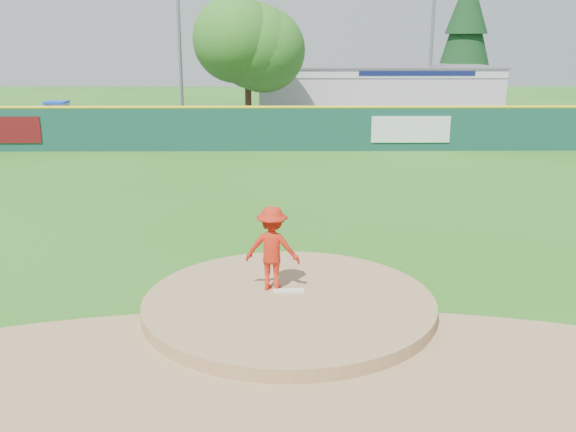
{
  "coord_description": "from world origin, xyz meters",
  "views": [
    {
      "loc": [
        -0.13,
        -11.25,
        4.95
      ],
      "look_at": [
        0.0,
        2.0,
        1.3
      ],
      "focal_mm": 40.0,
      "sensor_mm": 36.0,
      "label": 1
    }
  ],
  "objects_px": {
    "pool_building_grp": "(374,91)",
    "playground_slide": "(57,117)",
    "van": "(293,123)",
    "conifer_tree": "(466,31)",
    "light_pole_right": "(432,30)",
    "pitcher": "(272,248)",
    "light_pole_left": "(179,20)",
    "deciduous_tree": "(247,47)"
  },
  "relations": [
    {
      "from": "pool_building_grp",
      "to": "playground_slide",
      "type": "xyz_separation_m",
      "value": [
        -18.41,
        -7.95,
        -0.78
      ]
    },
    {
      "from": "van",
      "to": "pool_building_grp",
      "type": "bearing_deg",
      "value": -41.93
    },
    {
      "from": "conifer_tree",
      "to": "light_pole_right",
      "type": "relative_size",
      "value": 0.95
    },
    {
      "from": "pitcher",
      "to": "pool_building_grp",
      "type": "distance_m",
      "value": 32.14
    },
    {
      "from": "pool_building_grp",
      "to": "playground_slide",
      "type": "bearing_deg",
      "value": -156.66
    },
    {
      "from": "van",
      "to": "conifer_tree",
      "type": "distance_m",
      "value": 18.46
    },
    {
      "from": "playground_slide",
      "to": "light_pole_right",
      "type": "xyz_separation_m",
      "value": [
        21.41,
        4.95,
        4.66
      ]
    },
    {
      "from": "pool_building_grp",
      "to": "pitcher",
      "type": "bearing_deg",
      "value": -101.34
    },
    {
      "from": "pool_building_grp",
      "to": "light_pole_left",
      "type": "relative_size",
      "value": 1.38
    },
    {
      "from": "pitcher",
      "to": "van",
      "type": "distance_m",
      "value": 22.9
    },
    {
      "from": "deciduous_tree",
      "to": "light_pole_right",
      "type": "relative_size",
      "value": 0.74
    },
    {
      "from": "light_pole_left",
      "to": "light_pole_right",
      "type": "distance_m",
      "value": 15.14
    },
    {
      "from": "pitcher",
      "to": "light_pole_right",
      "type": "relative_size",
      "value": 0.16
    },
    {
      "from": "pool_building_grp",
      "to": "light_pole_left",
      "type": "distance_m",
      "value": 13.72
    },
    {
      "from": "playground_slide",
      "to": "deciduous_tree",
      "type": "xyz_separation_m",
      "value": [
        10.41,
        0.95,
        3.67
      ]
    },
    {
      "from": "pool_building_grp",
      "to": "deciduous_tree",
      "type": "height_order",
      "value": "deciduous_tree"
    },
    {
      "from": "pool_building_grp",
      "to": "light_pole_left",
      "type": "height_order",
      "value": "light_pole_left"
    },
    {
      "from": "pitcher",
      "to": "light_pole_right",
      "type": "bearing_deg",
      "value": -98.07
    },
    {
      "from": "deciduous_tree",
      "to": "light_pole_right",
      "type": "bearing_deg",
      "value": 19.98
    },
    {
      "from": "light_pole_left",
      "to": "playground_slide",
      "type": "bearing_deg",
      "value": -155.29
    },
    {
      "from": "deciduous_tree",
      "to": "pitcher",
      "type": "bearing_deg",
      "value": -86.07
    },
    {
      "from": "playground_slide",
      "to": "deciduous_tree",
      "type": "distance_m",
      "value": 11.08
    },
    {
      "from": "playground_slide",
      "to": "light_pole_left",
      "type": "height_order",
      "value": "light_pole_left"
    },
    {
      "from": "light_pole_right",
      "to": "light_pole_left",
      "type": "bearing_deg",
      "value": -172.41
    },
    {
      "from": "light_pole_right",
      "to": "playground_slide",
      "type": "bearing_deg",
      "value": -166.98
    },
    {
      "from": "van",
      "to": "light_pole_left",
      "type": "distance_m",
      "value": 9.17
    },
    {
      "from": "deciduous_tree",
      "to": "light_pole_left",
      "type": "height_order",
      "value": "light_pole_left"
    },
    {
      "from": "pitcher",
      "to": "light_pole_left",
      "type": "distance_m",
      "value": 27.57
    },
    {
      "from": "light_pole_left",
      "to": "light_pole_right",
      "type": "relative_size",
      "value": 1.1
    },
    {
      "from": "conifer_tree",
      "to": "light_pole_right",
      "type": "height_order",
      "value": "light_pole_right"
    },
    {
      "from": "pitcher",
      "to": "deciduous_tree",
      "type": "distance_m",
      "value": 24.82
    },
    {
      "from": "pitcher",
      "to": "pool_building_grp",
      "type": "height_order",
      "value": "pool_building_grp"
    },
    {
      "from": "pitcher",
      "to": "light_pole_left",
      "type": "relative_size",
      "value": 0.15
    },
    {
      "from": "van",
      "to": "pool_building_grp",
      "type": "xyz_separation_m",
      "value": [
        5.55,
        8.62,
        1.02
      ]
    },
    {
      "from": "van",
      "to": "light_pole_right",
      "type": "bearing_deg",
      "value": -65.81
    },
    {
      "from": "van",
      "to": "light_pole_left",
      "type": "height_order",
      "value": "light_pole_left"
    },
    {
      "from": "pitcher",
      "to": "van",
      "type": "xyz_separation_m",
      "value": [
        0.77,
        22.89,
        -0.43
      ]
    },
    {
      "from": "van",
      "to": "deciduous_tree",
      "type": "distance_m",
      "value": 4.9
    },
    {
      "from": "deciduous_tree",
      "to": "light_pole_right",
      "type": "height_order",
      "value": "light_pole_right"
    },
    {
      "from": "pitcher",
      "to": "pool_building_grp",
      "type": "xyz_separation_m",
      "value": [
        6.32,
        31.51,
        0.59
      ]
    },
    {
      "from": "pitcher",
      "to": "van",
      "type": "height_order",
      "value": "pitcher"
    },
    {
      "from": "deciduous_tree",
      "to": "light_pole_left",
      "type": "relative_size",
      "value": 0.67
    }
  ]
}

